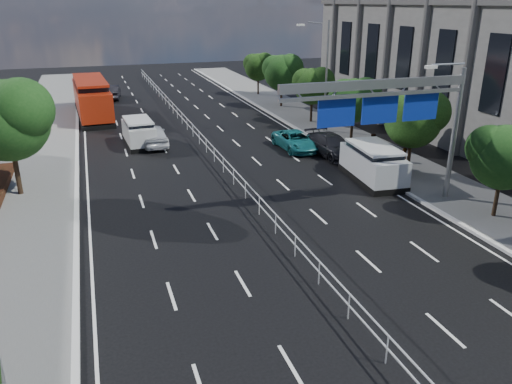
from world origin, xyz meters
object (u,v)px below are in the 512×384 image
parked_car_dark (332,145)px  pedestrian_b (372,146)px  silver_minivan (373,164)px  near_car_dark (112,92)px  overhead_gantry (395,103)px  white_minivan (139,132)px  pedestrian_a (403,160)px  near_car_silver (153,135)px  parked_car_teal (296,141)px  red_bus (92,97)px

parked_car_dark → pedestrian_b: 2.84m
parked_car_dark → silver_minivan: bearing=-93.4°
silver_minivan → near_car_dark: bearing=117.2°
overhead_gantry → parked_car_dark: (1.56, 9.52, -4.85)m
white_minivan → pedestrian_a: size_ratio=2.96×
white_minivan → near_car_dark: (-0.81, 20.71, -0.21)m
near_car_silver → overhead_gantry: bearing=121.5°
pedestrian_a → pedestrian_b: 3.27m
pedestrian_a → silver_minivan: bearing=-2.5°
silver_minivan → parked_car_teal: 8.09m
red_bus → pedestrian_b: red_bus is taller
overhead_gantry → pedestrian_b: overhead_gantry is taller
red_bus → near_car_dark: bearing=72.7°
silver_minivan → parked_car_teal: size_ratio=1.14×
overhead_gantry → silver_minivan: overhead_gantry is taller
near_car_dark → pedestrian_a: (15.99, -33.05, 0.16)m
overhead_gantry → near_car_dark: 39.62m
near_car_silver → pedestrian_a: bearing=139.6°
parked_car_teal → pedestrian_b: bearing=-48.2°
overhead_gantry → silver_minivan: 6.20m
silver_minivan → near_car_silver: bearing=138.8°
overhead_gantry → white_minivan: (-11.15, 16.76, -4.62)m
overhead_gantry → red_bus: size_ratio=0.85×
near_car_silver → pedestrian_b: pedestrian_b is taller
white_minivan → silver_minivan: silver_minivan is taller
white_minivan → pedestrian_b: 17.41m
silver_minivan → parked_car_teal: silver_minivan is taller
pedestrian_b → pedestrian_a: bearing=92.5°
overhead_gantry → near_car_silver: overhead_gantry is taller
near_car_dark → pedestrian_a: size_ratio=2.96×
parked_car_teal → parked_car_dark: 2.92m
red_bus → parked_car_teal: size_ratio=2.49×
white_minivan → near_car_silver: size_ratio=0.99×
red_bus → parked_car_dark: 24.76m
silver_minivan → parked_car_dark: bearing=95.3°
near_car_silver → silver_minivan: 16.98m
red_bus → near_car_dark: size_ratio=2.55×
near_car_silver → parked_car_teal: (9.90, -4.42, -0.14)m
white_minivan → red_bus: size_ratio=0.39×
near_car_dark → overhead_gantry: bearing=115.3°
pedestrian_a → pedestrian_b: pedestrian_b is taller
overhead_gantry → white_minivan: bearing=123.6°
overhead_gantry → red_bus: 32.12m
overhead_gantry → pedestrian_b: (3.70, 7.66, -4.59)m
pedestrian_b → overhead_gantry: bearing=60.8°
near_car_dark → white_minivan: bearing=99.9°
near_car_dark → parked_car_teal: near_car_dark is taller
pedestrian_a → pedestrian_b: size_ratio=0.91×
parked_car_teal → pedestrian_b: (3.94, -4.16, 0.35)m
silver_minivan → white_minivan: bearing=140.0°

